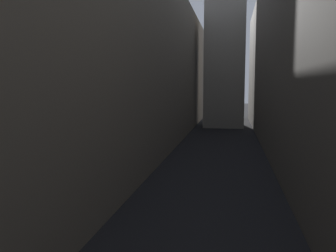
{
  "coord_description": "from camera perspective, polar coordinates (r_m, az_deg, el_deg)",
  "views": [
    {
      "loc": [
        1.62,
        12.85,
        7.91
      ],
      "look_at": [
        0.0,
        21.88,
        6.89
      ],
      "focal_mm": 38.4,
      "sensor_mm": 36.0,
      "label": 1
    }
  ],
  "objects": [
    {
      "name": "building_block_left",
      "position": [
        39.26,
        -8.38,
        10.37
      ],
      "size": [
        10.52,
        108.0,
        21.39
      ],
      "primitive_type": "cube",
      "color": "gray",
      "rests_on": "ground"
    },
    {
      "name": "ground_plane",
      "position": [
        36.07,
        7.39,
        -6.36
      ],
      "size": [
        264.0,
        264.0,
        0.0
      ],
      "primitive_type": "plane",
      "color": "black"
    }
  ]
}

